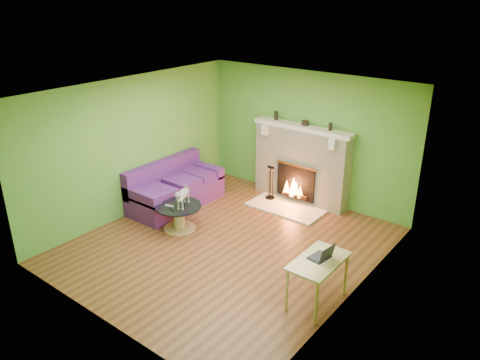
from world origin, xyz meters
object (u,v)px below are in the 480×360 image
object	(u,v)px
sofa	(174,189)
desk	(318,265)
cat	(183,196)
coffee_table	(179,215)

from	to	relation	value
sofa	desk	size ratio (longest dim) A/B	2.12
sofa	cat	xyz separation A→B (m)	(0.88, -0.63, 0.31)
desk	cat	size ratio (longest dim) A/B	1.54
coffee_table	desk	bearing A→B (deg)	-6.89
coffee_table	desk	distance (m)	3.04
cat	coffee_table	bearing A→B (deg)	-172.13
desk	coffee_table	bearing A→B (deg)	173.11
desk	cat	world-z (taller)	cat
desk	cat	distance (m)	2.95
cat	sofa	bearing A→B (deg)	120.29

